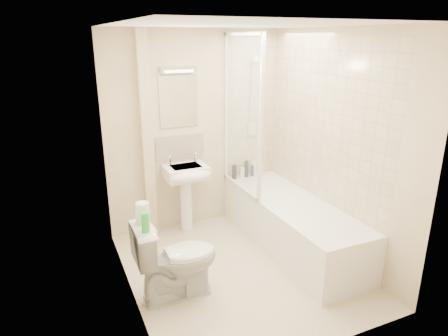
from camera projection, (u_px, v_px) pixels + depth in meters
name	position (u px, v px, depth m)	size (l,w,h in m)	color
floor	(240.00, 269.00, 4.15)	(2.50, 2.50, 0.00)	beige
wall_back	(196.00, 132.00, 4.86)	(2.20, 0.02, 2.40)	beige
wall_left	(124.00, 174.00, 3.35)	(0.02, 2.50, 2.40)	beige
wall_right	(335.00, 146.00, 4.20)	(0.02, 2.50, 2.40)	beige
ceiling	(243.00, 24.00, 3.40)	(2.20, 2.50, 0.02)	white
tile_back	(251.00, 109.00, 5.07)	(0.70, 0.01, 1.75)	beige
tile_right	(323.00, 122.00, 4.30)	(0.01, 2.10, 1.75)	beige
pipe_boxing	(147.00, 138.00, 4.57)	(0.12, 0.12, 2.40)	beige
splashback	(180.00, 147.00, 4.83)	(0.60, 0.01, 0.30)	beige
mirror	(179.00, 102.00, 4.65)	(0.46, 0.01, 0.60)	white
strip_light	(178.00, 69.00, 4.52)	(0.42, 0.07, 0.07)	silver
bathtub	(291.00, 223.00, 4.53)	(0.70, 2.10, 0.55)	white
shower_screen	(242.00, 115.00, 4.55)	(0.04, 0.92, 1.80)	white
shower_fixture	(253.00, 100.00, 5.00)	(0.10, 0.16, 0.99)	white
pedestal_sink	(187.00, 180.00, 4.74)	(0.50, 0.47, 0.96)	white
bottle_black_a	(234.00, 172.00, 5.15)	(0.06, 0.06, 0.18)	black
bottle_white_a	(242.00, 172.00, 5.20)	(0.06, 0.06, 0.14)	white
bottle_black_b	(246.00, 169.00, 5.21)	(0.06, 0.06, 0.22)	black
bottle_blue	(253.00, 171.00, 5.26)	(0.06, 0.06, 0.14)	navy
bottle_cream	(254.00, 169.00, 5.26)	(0.07, 0.07, 0.19)	beige
bottle_white_b	(262.00, 169.00, 5.31)	(0.05, 0.05, 0.14)	silver
toilet	(176.00, 259.00, 3.63)	(0.75, 0.43, 0.76)	white
toilet_roll_lower	(143.00, 218.00, 3.45)	(0.12, 0.12, 0.09)	white
toilet_roll_upper	(142.00, 208.00, 3.43)	(0.11, 0.11, 0.09)	white
green_bottle	(145.00, 222.00, 3.27)	(0.07, 0.07, 0.17)	green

